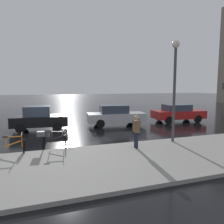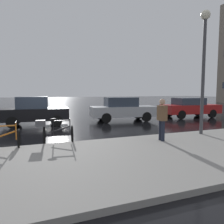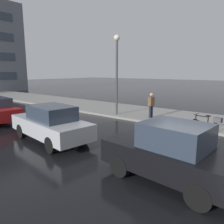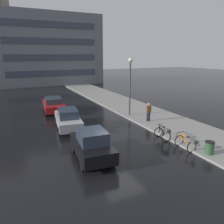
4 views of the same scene
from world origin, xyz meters
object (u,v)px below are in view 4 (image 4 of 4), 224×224
at_px(streetlamp, 130,79).
at_px(car_red, 54,105).
at_px(bicycle_nearest, 187,143).
at_px(car_black, 92,145).
at_px(pedestrian, 149,112).
at_px(car_silver, 68,119).
at_px(trash_bin, 209,149).
at_px(bicycle_second, 164,133).

bearing_deg(streetlamp, car_red, 142.32).
relative_size(bicycle_nearest, car_red, 0.32).
height_order(car_black, pedestrian, pedestrian).
bearing_deg(car_black, car_silver, 88.97).
xyz_separation_m(bicycle_nearest, trash_bin, (0.56, -1.13, -0.04)).
relative_size(car_red, streetlamp, 0.84).
bearing_deg(pedestrian, bicycle_second, -109.92).
relative_size(car_black, pedestrian, 2.26).
height_order(bicycle_nearest, pedestrian, pedestrian).
xyz_separation_m(car_silver, trash_bin, (6.01, -8.15, -0.36)).
height_order(car_red, trash_bin, car_red).
bearing_deg(bicycle_nearest, trash_bin, -63.72).
relative_size(streetlamp, trash_bin, 6.14).
xyz_separation_m(bicycle_second, car_silver, (-5.18, 5.13, 0.29)).
bearing_deg(streetlamp, car_black, -133.08).
distance_m(pedestrian, streetlamp, 3.52).
relative_size(car_black, car_silver, 0.85).
height_order(bicycle_second, pedestrian, pedestrian).
distance_m(bicycle_nearest, car_red, 13.83).
bearing_deg(bicycle_second, car_red, 115.66).
distance_m(car_black, car_silver, 5.60).
bearing_deg(car_silver, streetlamp, 9.31).
bearing_deg(car_silver, bicycle_second, -44.69).
relative_size(car_red, pedestrian, 2.63).
xyz_separation_m(car_silver, car_red, (-0.01, 5.68, -0.03)).
xyz_separation_m(car_black, trash_bin, (6.11, -2.55, -0.38)).
bearing_deg(car_red, pedestrian, -47.10).
xyz_separation_m(car_red, pedestrian, (6.55, -7.05, 0.20)).
height_order(car_black, car_red, car_black).
bearing_deg(car_red, bicycle_nearest, -66.72).
relative_size(bicycle_nearest, bicycle_second, 1.03).
xyz_separation_m(car_black, streetlamp, (6.16, 6.59, 2.71)).
distance_m(car_black, car_red, 11.28).
distance_m(bicycle_second, trash_bin, 3.14).
bearing_deg(car_red, car_silver, -89.91).
bearing_deg(car_silver, car_black, -91.03).
xyz_separation_m(bicycle_nearest, bicycle_second, (-0.27, 1.89, 0.02)).
height_order(car_black, car_silver, car_black).
distance_m(bicycle_second, car_black, 5.31).
relative_size(bicycle_second, trash_bin, 1.59).
bearing_deg(bicycle_nearest, streetlamp, 85.67).
distance_m(car_black, streetlamp, 9.42).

